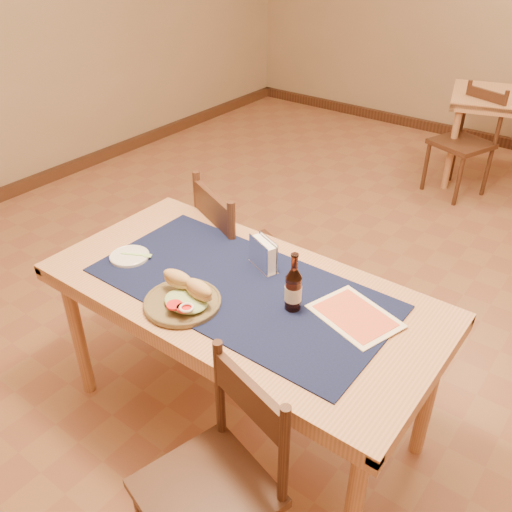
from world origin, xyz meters
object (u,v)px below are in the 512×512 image
Objects in this scene: chair_main_near at (216,482)px; sandwich_plate at (184,298)px; chair_main_far at (243,259)px; napkin_holder at (263,255)px; beer_bottle at (293,289)px; main_table at (241,305)px.

sandwich_plate is at bearing 141.46° from chair_main_near.
napkin_holder is at bearing -41.12° from chair_main_far.
beer_bottle is (0.34, 0.23, 0.06)m from sandwich_plate.
chair_main_near is (0.34, -0.56, -0.22)m from main_table.
beer_bottle reaches higher than main_table.
chair_main_far is 5.80× the size of napkin_holder.
beer_bottle is at bearing 99.89° from chair_main_near.
chair_main_far is 1.10× the size of chair_main_near.
beer_bottle is (-0.10, 0.58, 0.40)m from chair_main_near.
chair_main_near is 0.71m from beer_bottle.
chair_main_far is at bearing 138.88° from napkin_holder.
napkin_holder is at bearing 148.55° from beer_bottle.
napkin_holder is (0.37, -0.32, 0.33)m from chair_main_far.
chair_main_near is at bearing -38.54° from sandwich_plate.
chair_main_far reaches higher than napkin_holder.
main_table is 0.69m from chair_main_near.
chair_main_near is 5.28× the size of napkin_holder.
sandwich_plate is at bearing -102.90° from napkin_holder.
chair_main_far is at bearing 142.51° from beer_bottle.
beer_bottle reaches higher than sandwich_plate.
main_table is 0.22m from napkin_holder.
chair_main_far is at bearing 111.74° from sandwich_plate.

